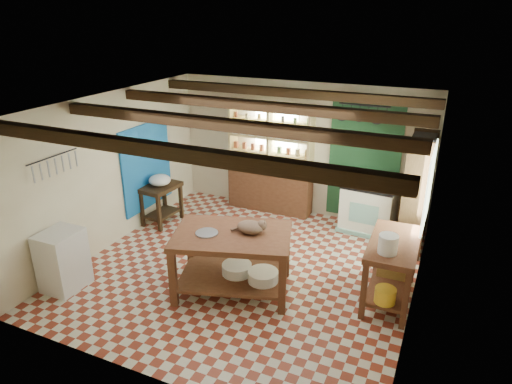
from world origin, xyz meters
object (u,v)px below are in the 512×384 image
at_px(work_table, 233,262).
at_px(white_cabinet, 63,260).
at_px(prep_table, 162,204).
at_px(cat, 250,227).
at_px(stove, 368,208).
at_px(right_counter, 391,271).

distance_m(work_table, white_cabinet, 2.48).
bearing_deg(prep_table, cat, -23.70).
height_order(work_table, prep_table, work_table).
height_order(stove, white_cabinet, stove).
distance_m(white_cabinet, cat, 2.79).
height_order(stove, prep_table, stove).
bearing_deg(cat, white_cabinet, 175.78).
relative_size(white_cabinet, cat, 2.36).
bearing_deg(prep_table, right_counter, -5.37).
distance_m(work_table, right_counter, 2.22).
bearing_deg(white_cabinet, prep_table, 88.39).
bearing_deg(right_counter, cat, -164.75).
relative_size(stove, cat, 2.48).
relative_size(work_table, stove, 1.74).
bearing_deg(stove, right_counter, -66.80).
bearing_deg(cat, work_table, -178.69).
bearing_deg(stove, work_table, -113.18).
bearing_deg(white_cabinet, right_counter, 19.27).
bearing_deg(cat, stove, 38.61).
distance_m(stove, prep_table, 3.87).
bearing_deg(right_counter, stove, 107.91).
xyz_separation_m(stove, prep_table, (-3.66, -1.25, -0.08)).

